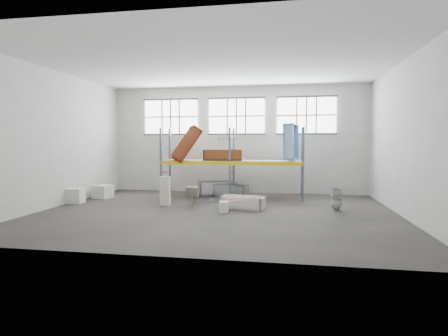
% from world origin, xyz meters
% --- Properties ---
extents(floor, '(12.00, 10.00, 0.10)m').
position_xyz_m(floor, '(0.00, 0.00, -0.05)').
color(floor, '#4A433F').
rests_on(floor, ground).
extents(ceiling, '(12.00, 10.00, 0.10)m').
position_xyz_m(ceiling, '(0.00, 0.00, 5.05)').
color(ceiling, silver).
rests_on(ceiling, ground).
extents(wall_back, '(12.00, 0.10, 5.00)m').
position_xyz_m(wall_back, '(0.00, 5.05, 2.50)').
color(wall_back, '#ACA8A0').
rests_on(wall_back, ground).
extents(wall_front, '(12.00, 0.10, 5.00)m').
position_xyz_m(wall_front, '(0.00, -5.05, 2.50)').
color(wall_front, '#B6B1A8').
rests_on(wall_front, ground).
extents(wall_left, '(0.10, 10.00, 5.00)m').
position_xyz_m(wall_left, '(-6.05, 0.00, 2.50)').
color(wall_left, '#B9B4AA').
rests_on(wall_left, ground).
extents(wall_right, '(0.10, 10.00, 5.00)m').
position_xyz_m(wall_right, '(6.05, 0.00, 2.50)').
color(wall_right, '#A6A29A').
rests_on(wall_right, ground).
extents(window_left, '(2.60, 0.04, 1.60)m').
position_xyz_m(window_left, '(-3.20, 4.94, 3.60)').
color(window_left, white).
rests_on(window_left, wall_back).
extents(window_mid, '(2.60, 0.04, 1.60)m').
position_xyz_m(window_mid, '(0.00, 4.94, 3.60)').
color(window_mid, white).
rests_on(window_mid, wall_back).
extents(window_right, '(2.60, 0.04, 1.60)m').
position_xyz_m(window_right, '(3.20, 4.94, 3.60)').
color(window_right, white).
rests_on(window_right, wall_back).
extents(rack_upright_la, '(0.08, 0.08, 3.00)m').
position_xyz_m(rack_upright_la, '(-3.00, 2.90, 1.50)').
color(rack_upright_la, slate).
rests_on(rack_upright_la, floor).
extents(rack_upright_lb, '(0.08, 0.08, 3.00)m').
position_xyz_m(rack_upright_lb, '(-3.00, 4.10, 1.50)').
color(rack_upright_lb, slate).
rests_on(rack_upright_lb, floor).
extents(rack_upright_ma, '(0.08, 0.08, 3.00)m').
position_xyz_m(rack_upright_ma, '(0.00, 2.90, 1.50)').
color(rack_upright_ma, slate).
rests_on(rack_upright_ma, floor).
extents(rack_upright_mb, '(0.08, 0.08, 3.00)m').
position_xyz_m(rack_upright_mb, '(0.00, 4.10, 1.50)').
color(rack_upright_mb, slate).
rests_on(rack_upright_mb, floor).
extents(rack_upright_ra, '(0.08, 0.08, 3.00)m').
position_xyz_m(rack_upright_ra, '(3.00, 2.90, 1.50)').
color(rack_upright_ra, slate).
rests_on(rack_upright_ra, floor).
extents(rack_upright_rb, '(0.08, 0.08, 3.00)m').
position_xyz_m(rack_upright_rb, '(3.00, 4.10, 1.50)').
color(rack_upright_rb, slate).
rests_on(rack_upright_rb, floor).
extents(rack_beam_front, '(6.00, 0.10, 0.14)m').
position_xyz_m(rack_beam_front, '(0.00, 2.90, 1.50)').
color(rack_beam_front, yellow).
rests_on(rack_beam_front, floor).
extents(rack_beam_back, '(6.00, 0.10, 0.14)m').
position_xyz_m(rack_beam_back, '(0.00, 4.10, 1.50)').
color(rack_beam_back, yellow).
rests_on(rack_beam_back, floor).
extents(shelf_deck, '(5.90, 1.10, 0.03)m').
position_xyz_m(shelf_deck, '(0.00, 3.50, 1.58)').
color(shelf_deck, gray).
rests_on(shelf_deck, floor).
extents(wet_patch, '(1.80, 1.80, 0.00)m').
position_xyz_m(wet_patch, '(0.00, 2.70, 0.00)').
color(wet_patch, black).
rests_on(wet_patch, floor).
extents(bathtub_beige, '(1.61, 0.95, 0.45)m').
position_xyz_m(bathtub_beige, '(0.82, 0.72, 0.22)').
color(bathtub_beige, '#F7DBD2').
rests_on(bathtub_beige, floor).
extents(cistern_spare, '(0.46, 0.31, 0.40)m').
position_xyz_m(cistern_spare, '(1.04, 0.74, 0.28)').
color(cistern_spare, beige).
rests_on(cistern_spare, bathtub_beige).
extents(sink_in_tub, '(0.52, 0.52, 0.17)m').
position_xyz_m(sink_in_tub, '(0.20, 0.62, 0.16)').
color(sink_in_tub, beige).
rests_on(sink_in_tub, bathtub_beige).
extents(toilet_beige, '(0.48, 0.78, 0.77)m').
position_xyz_m(toilet_beige, '(-1.06, 0.94, 0.39)').
color(toilet_beige, beige).
rests_on(toilet_beige, floor).
extents(cistern_tall, '(0.36, 0.24, 1.09)m').
position_xyz_m(cistern_tall, '(-2.15, 0.94, 0.55)').
color(cistern_tall, '#F0E3CC').
rests_on(cistern_tall, floor).
extents(toilet_white, '(0.48, 0.48, 0.84)m').
position_xyz_m(toilet_white, '(4.07, 0.96, 0.42)').
color(toilet_white, silver).
rests_on(toilet_white, floor).
extents(steel_tub_left, '(1.84, 1.36, 0.61)m').
position_xyz_m(steel_tub_left, '(-0.74, 3.97, 0.31)').
color(steel_tub_left, '#ACAEB3').
rests_on(steel_tub_left, floor).
extents(steel_tub_right, '(1.54, 1.02, 0.52)m').
position_xyz_m(steel_tub_right, '(-0.03, 3.58, 0.26)').
color(steel_tub_right, '#A8ACB0').
rests_on(steel_tub_right, floor).
extents(rust_tub_flat, '(1.72, 0.94, 0.46)m').
position_xyz_m(rust_tub_flat, '(-0.39, 3.46, 1.82)').
color(rust_tub_flat, brown).
rests_on(rust_tub_flat, shelf_deck).
extents(rust_tub_tilted, '(1.56, 1.28, 1.65)m').
position_xyz_m(rust_tub_tilted, '(-1.98, 3.28, 2.29)').
color(rust_tub_tilted, '#853710').
rests_on(rust_tub_tilted, shelf_deck).
extents(sink_on_shelf, '(0.73, 0.58, 0.61)m').
position_xyz_m(sink_on_shelf, '(-0.28, 3.17, 2.09)').
color(sink_on_shelf, silver).
rests_on(sink_on_shelf, rust_tub_flat).
extents(blue_tub_upright, '(0.70, 0.83, 1.53)m').
position_xyz_m(blue_tub_upright, '(2.52, 3.55, 2.40)').
color(blue_tub_upright, '#789CCC').
rests_on(blue_tub_upright, shelf_deck).
extents(bucket, '(0.42, 0.42, 0.38)m').
position_xyz_m(bucket, '(0.27, -0.10, 0.19)').
color(bucket, white).
rests_on(bucket, floor).
extents(carton_near, '(0.75, 0.66, 0.58)m').
position_xyz_m(carton_near, '(-5.83, 0.82, 0.29)').
color(carton_near, silver).
rests_on(carton_near, floor).
extents(carton_far, '(0.77, 0.77, 0.55)m').
position_xyz_m(carton_far, '(-5.38, 2.24, 0.27)').
color(carton_far, beige).
rests_on(carton_far, floor).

